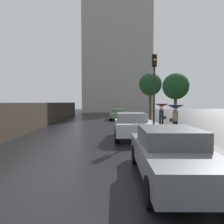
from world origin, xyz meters
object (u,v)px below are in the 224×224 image
pedestrian_with_umbrella_near (175,110)px  street_tree_near (176,87)px  pedestrian_with_umbrella_far (161,109)px  car_green_near_kerb (117,114)px  car_silver_mid_road (131,125)px  traffic_light (154,80)px  car_grey_far_ahead (170,153)px  street_tree_mid (150,85)px

pedestrian_with_umbrella_near → street_tree_near: 4.95m
pedestrian_with_umbrella_far → car_green_near_kerb: bearing=115.5°
car_silver_mid_road → traffic_light: bearing=27.7°
car_silver_mid_road → car_grey_far_ahead: bearing=-85.3°
traffic_light → street_tree_mid: street_tree_mid is taller
street_tree_near → street_tree_mid: size_ratio=0.79×
car_silver_mid_road → pedestrian_with_umbrella_far: size_ratio=2.09×
pedestrian_with_umbrella_far → car_grey_far_ahead: bearing=-93.6°
pedestrian_with_umbrella_near → street_tree_mid: street_tree_mid is taller
street_tree_mid → street_tree_near: bearing=-87.3°
car_green_near_kerb → street_tree_near: street_tree_near is taller
pedestrian_with_umbrella_far → street_tree_mid: (1.36, 10.11, 2.68)m
pedestrian_with_umbrella_far → traffic_light: (-1.16, -2.49, 1.86)m
pedestrian_with_umbrella_near → street_tree_near: size_ratio=0.40×
traffic_light → street_tree_mid: size_ratio=0.85×
car_silver_mid_road → street_tree_near: street_tree_near is taller
street_tree_mid → pedestrian_with_umbrella_near: bearing=-95.1°
car_grey_far_ahead → car_green_near_kerb: bearing=93.3°
traffic_light → street_tree_near: size_ratio=1.08×
car_silver_mid_road → street_tree_mid: 14.37m
car_silver_mid_road → pedestrian_with_umbrella_far: 4.27m
traffic_light → street_tree_near: (2.90, 4.52, -0.07)m
car_green_near_kerb → pedestrian_with_umbrella_far: bearing=-71.7°
car_green_near_kerb → street_tree_mid: (4.10, -0.02, 3.65)m
car_green_near_kerb → street_tree_mid: size_ratio=0.73×
traffic_light → car_silver_mid_road: bearing=-154.2°
street_tree_near → street_tree_mid: 8.14m
street_tree_near → street_tree_mid: bearing=92.7°
car_silver_mid_road → pedestrian_with_umbrella_near: bearing=18.8°
street_tree_mid → car_green_near_kerb: bearing=179.7°
car_silver_mid_road → pedestrian_with_umbrella_far: pedestrian_with_umbrella_far is taller
car_silver_mid_road → traffic_light: size_ratio=0.80×
pedestrian_with_umbrella_far → traffic_light: traffic_light is taller
car_grey_far_ahead → traffic_light: traffic_light is taller
street_tree_near → car_grey_far_ahead: bearing=-109.6°
pedestrian_with_umbrella_far → street_tree_mid: size_ratio=0.33×
car_grey_far_ahead → pedestrian_with_umbrella_near: size_ratio=2.47×
car_grey_far_ahead → pedestrian_with_umbrella_far: (2.35, 9.50, 0.93)m
pedestrian_with_umbrella_far → traffic_light: bearing=-104.6°
car_silver_mid_road → pedestrian_with_umbrella_near: (2.91, 0.89, 0.86)m
traffic_light → street_tree_mid: bearing=78.7°
car_silver_mid_road → street_tree_mid: street_tree_mid is taller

